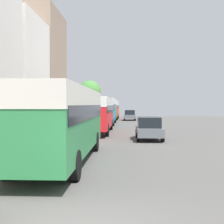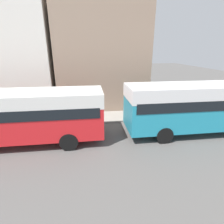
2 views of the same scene
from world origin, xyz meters
The scene contains 4 objects.
building_far_terrace centered at (-9.08, 19.23, 4.80)m, with size 5.75×6.79×9.60m.
building_end_row centered at (-8.74, 26.84, 6.12)m, with size 5.08×7.76×12.24m.
bus_following centered at (-1.76, 21.22, 1.98)m, with size 2.54×10.13×3.05m.
bus_third_in_line centered at (-1.82, 33.00, 2.07)m, with size 2.56×10.46×3.19m.
Camera 2 is at (7.92, 25.56, 5.20)m, focal length 28.00 mm.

